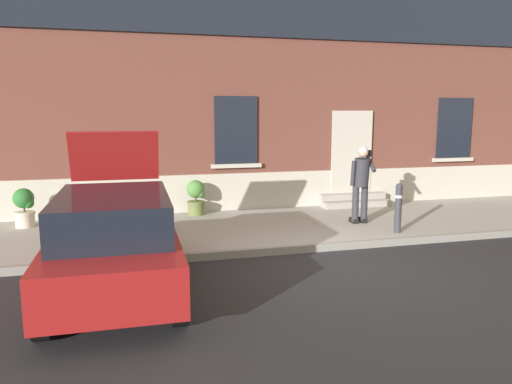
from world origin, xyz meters
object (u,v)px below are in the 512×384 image
Objects in this scene: planter_olive at (196,197)px; hatchback_car_red at (115,240)px; planter_cream at (24,207)px; person_on_phone at (361,180)px; planter_terracotta at (115,202)px; bollard_near_person at (398,206)px.

hatchback_car_red is at bearing -111.96° from planter_olive.
planter_cream is at bearing -175.21° from planter_olive.
planter_terracotta is at bearing 166.78° from person_on_phone.
planter_terracotta is at bearing -173.06° from planter_olive.
hatchback_car_red reaches higher than planter_cream.
hatchback_car_red is at bearing -149.96° from person_on_phone.
planter_terracotta is at bearing 155.46° from bollard_near_person.
hatchback_car_red is 4.75× the size of planter_cream.
planter_terracotta and planter_olive have the same top height.
bollard_near_person is at bearing -24.54° from planter_terracotta.
person_on_phone is 5.66m from planter_terracotta.
bollard_near_person is 8.08m from planter_cream.
person_on_phone is at bearing -16.92° from planter_terracotta.
planter_cream is (-7.67, 2.54, -0.11)m from bollard_near_person.
planter_cream is at bearing 115.76° from hatchback_car_red.
hatchback_car_red is 4.63m from planter_cream.
planter_cream is at bearing 161.67° from bollard_near_person.
person_on_phone is 2.04× the size of planter_terracotta.
planter_terracotta is at bearing 91.36° from hatchback_car_red.
bollard_near_person is at bearing -18.33° from planter_cream.
planter_olive is at bearing 143.35° from bollard_near_person.
bollard_near_person reaches higher than planter_olive.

